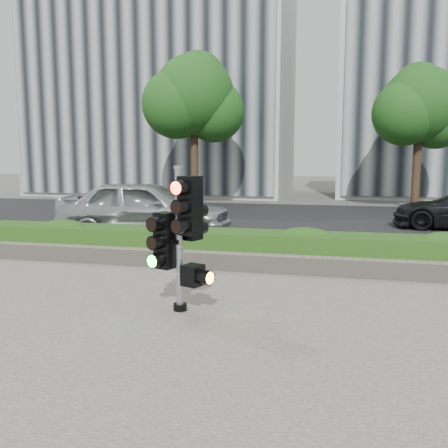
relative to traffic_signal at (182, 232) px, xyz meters
name	(u,v)px	position (x,y,z in m)	size (l,w,h in m)	color
ground	(199,298)	(0.02, 0.76, -1.18)	(120.00, 120.00, 0.00)	#51514C
sidewalk	(135,360)	(0.02, -1.74, -1.17)	(16.00, 11.00, 0.03)	#9E9389
road	(277,221)	(0.02, 10.76, -1.17)	(60.00, 13.00, 0.02)	black
curb	(239,256)	(0.02, 3.91, -1.12)	(60.00, 0.25, 0.12)	gray
stone_wall	(226,261)	(0.02, 2.66, -0.98)	(12.00, 0.32, 0.34)	gray
hedge	(233,247)	(0.02, 3.31, -0.81)	(12.00, 1.00, 0.68)	#457F27
building_left	(166,78)	(-8.98, 23.76, 6.32)	(16.00, 9.00, 15.00)	#B7B7B2
tree_left	(194,99)	(-4.49, 15.31, 3.86)	(4.61, 4.03, 7.34)	black
tree_right	(419,108)	(5.51, 16.31, 3.30)	(4.10, 3.58, 6.53)	black
traffic_signal	(182,232)	(0.00, 0.00, 0.00)	(0.77, 0.65, 2.09)	black
car_silver	(145,209)	(-3.08, 5.94, -0.34)	(1.94, 4.83, 1.65)	#AFB2B7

